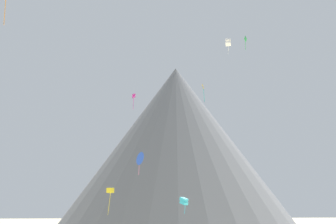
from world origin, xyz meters
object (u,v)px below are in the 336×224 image
(rock_massif, at_px, (179,148))
(kite_blue_low, at_px, (141,159))
(kite_gold_high, at_px, (203,89))
(kite_cyan_low, at_px, (184,201))
(kite_green_high, at_px, (245,40))
(kite_yellow_low, at_px, (110,191))
(kite_white_high, at_px, (228,42))
(kite_magenta_high, at_px, (134,96))

(rock_massif, distance_m, kite_blue_low, 59.19)
(kite_gold_high, relative_size, kite_blue_low, 1.01)
(kite_cyan_low, bearing_deg, kite_green_high, 143.92)
(kite_yellow_low, bearing_deg, kite_cyan_low, 114.19)
(kite_yellow_low, bearing_deg, kite_white_high, 116.43)
(kite_blue_low, xyz_separation_m, kite_magenta_high, (0.04, 24.67, 17.78))
(rock_massif, relative_size, kite_gold_high, 23.71)
(rock_massif, relative_size, kite_cyan_low, 28.52)
(kite_blue_low, distance_m, kite_cyan_low, 16.38)
(kite_gold_high, height_order, kite_white_high, kite_white_high)
(rock_massif, xyz_separation_m, kite_yellow_low, (-20.98, -39.88, -15.04))
(kite_magenta_high, height_order, kite_green_high, kite_green_high)
(kite_yellow_low, relative_size, kite_magenta_high, 1.36)
(kite_yellow_low, xyz_separation_m, kite_magenta_high, (4.74, 8.65, 22.22))
(kite_yellow_low, distance_m, kite_cyan_low, 14.84)
(kite_magenta_high, xyz_separation_m, kite_cyan_low, (9.33, -12.91, -24.29))
(kite_blue_low, bearing_deg, kite_cyan_low, -66.89)
(kite_gold_high, xyz_separation_m, kite_blue_low, (-13.62, -11.69, -16.09))
(rock_massif, distance_m, kite_gold_high, 44.64)
(rock_massif, relative_size, kite_yellow_low, 17.16)
(rock_massif, height_order, kite_green_high, rock_massif)
(kite_gold_high, relative_size, kite_cyan_low, 1.20)
(kite_blue_low, height_order, kite_green_high, kite_green_high)
(kite_white_high, bearing_deg, kite_cyan_low, 8.56)
(kite_gold_high, distance_m, kite_white_high, 11.43)
(kite_gold_high, distance_m, kite_cyan_low, 23.00)
(kite_green_high, bearing_deg, kite_magenta_high, -68.64)
(kite_magenta_high, bearing_deg, kite_yellow_low, 148.20)
(kite_magenta_high, relative_size, kite_cyan_low, 1.22)
(kite_cyan_low, bearing_deg, kite_yellow_low, -56.77)
(kite_yellow_low, relative_size, kite_white_high, 1.50)
(kite_blue_low, bearing_deg, kite_white_high, -90.63)
(rock_massif, bearing_deg, kite_gold_high, -93.45)
(kite_gold_high, bearing_deg, kite_blue_low, -172.19)
(rock_massif, height_order, kite_yellow_low, rock_massif)
(kite_yellow_low, height_order, kite_white_high, kite_white_high)
(kite_gold_high, distance_m, kite_magenta_high, 18.87)
(kite_yellow_low, height_order, kite_magenta_high, kite_magenta_high)
(kite_gold_high, xyz_separation_m, kite_magenta_high, (-13.59, 12.98, 1.70))
(rock_massif, distance_m, kite_magenta_high, 35.94)
(kite_yellow_low, xyz_separation_m, kite_green_high, (28.39, -3.31, 32.65))
(rock_massif, bearing_deg, kite_blue_low, -106.24)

